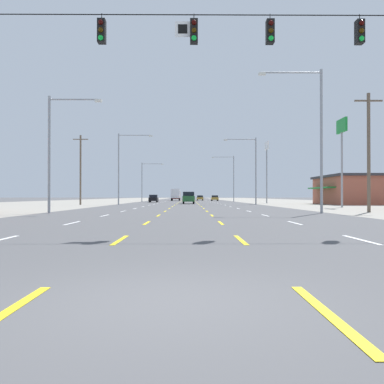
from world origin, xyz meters
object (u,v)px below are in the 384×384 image
object	(u,v)px
pole_sign_right_row_1	(342,138)
streetlight_left_row_1	(122,163)
hatchback_far_left_near	(154,198)
streetlight_left_row_2	(145,178)
streetlight_left_row_0	(55,145)
streetlight_right_row_2	(231,175)
sedan_far_right_mid	(215,198)
suv_center_turn_nearest	(189,198)
suv_center_turn_farther	(188,197)
streetlight_right_row_0	(315,130)
box_truck_inner_left_midfar	(176,194)
sedan_inner_right_far	(200,198)
pole_sign_right_row_2	(267,156)
streetlight_right_row_1	(252,165)

from	to	relation	value
pole_sign_right_row_1	streetlight_left_row_1	world-z (taller)	streetlight_left_row_1
hatchback_far_left_near	streetlight_left_row_2	world-z (taller)	streetlight_left_row_2
streetlight_left_row_0	streetlight_right_row_2	bearing A→B (deg)	72.24
streetlight_right_row_2	sedan_far_right_mid	bearing A→B (deg)	97.78
suv_center_turn_nearest	streetlight_left_row_1	size ratio (longest dim) A/B	0.47
suv_center_turn_farther	streetlight_right_row_0	size ratio (longest dim) A/B	0.45
box_truck_inner_left_midfar	streetlight_right_row_0	size ratio (longest dim) A/B	0.67
pole_sign_right_row_1	streetlight_left_row_0	size ratio (longest dim) A/B	1.14
sedan_inner_right_far	pole_sign_right_row_2	bearing A→B (deg)	-77.12
streetlight_left_row_2	streetlight_right_row_2	distance (m)	19.20
streetlight_left_row_0	streetlight_left_row_1	distance (m)	30.20
sedan_inner_right_far	streetlight_right_row_2	distance (m)	27.40
pole_sign_right_row_2	streetlight_right_row_1	world-z (taller)	pole_sign_right_row_2
streetlight_right_row_2	streetlight_left_row_2	bearing A→B (deg)	-180.00
sedan_far_right_mid	pole_sign_right_row_1	world-z (taller)	pole_sign_right_row_1
sedan_inner_right_far	streetlight_left_row_0	xyz separation A→B (m)	(-13.11, -86.54, 4.35)
suv_center_turn_nearest	pole_sign_right_row_1	world-z (taller)	pole_sign_right_row_1
box_truck_inner_left_midfar	suv_center_turn_farther	distance (m)	15.11
sedan_inner_right_far	streetlight_right_row_2	size ratio (longest dim) A/B	0.44
suv_center_turn_farther	pole_sign_right_row_1	world-z (taller)	pole_sign_right_row_1
sedan_inner_right_far	pole_sign_right_row_1	distance (m)	72.87
pole_sign_right_row_2	streetlight_right_row_0	distance (m)	41.25
streetlight_left_row_1	streetlight_left_row_2	size ratio (longest dim) A/B	1.21
suv_center_turn_nearest	streetlight_right_row_1	bearing A→B (deg)	-38.11
sedan_inner_right_far	pole_sign_right_row_1	bearing A→B (deg)	-78.85
pole_sign_right_row_1	suv_center_turn_nearest	bearing A→B (deg)	127.80
box_truck_inner_left_midfar	suv_center_turn_nearest	bearing A→B (deg)	-85.39
suv_center_turn_nearest	streetlight_right_row_1	world-z (taller)	streetlight_right_row_1
streetlight_right_row_1	streetlight_right_row_2	world-z (taller)	streetlight_right_row_2
hatchback_far_left_near	pole_sign_right_row_1	size ratio (longest dim) A/B	0.39
sedan_inner_right_far	pole_sign_right_row_1	world-z (taller)	pole_sign_right_row_1
sedan_far_right_mid	streetlight_left_row_2	distance (m)	25.26
pole_sign_right_row_2	sedan_inner_right_far	bearing A→B (deg)	102.88
streetlight_right_row_2	suv_center_turn_farther	bearing A→B (deg)	105.00
streetlight_right_row_1	streetlight_left_row_0	bearing A→B (deg)	-122.65
streetlight_left_row_1	pole_sign_right_row_1	bearing A→B (deg)	-28.72
suv_center_turn_nearest	streetlight_right_row_1	distance (m)	12.92
sedan_inner_right_far	suv_center_turn_farther	xyz separation A→B (m)	(-3.58, 10.42, 0.27)
suv_center_turn_nearest	hatchback_far_left_near	size ratio (longest dim) A/B	1.26
box_truck_inner_left_midfar	streetlight_left_row_2	world-z (taller)	streetlight_left_row_2
suv_center_turn_farther	streetlight_left_row_0	bearing A→B (deg)	-95.61
box_truck_inner_left_midfar	streetlight_left_row_1	distance (m)	52.58
streetlight_left_row_0	suv_center_turn_farther	bearing A→B (deg)	84.39
box_truck_inner_left_midfar	streetlight_left_row_0	world-z (taller)	streetlight_left_row_0
box_truck_inner_left_midfar	streetlight_left_row_0	bearing A→B (deg)	-94.39
sedan_inner_right_far	pole_sign_right_row_2	size ratio (longest dim) A/B	0.42
streetlight_left_row_0	suv_center_turn_nearest	bearing A→B (deg)	75.24
sedan_inner_right_far	streetlight_left_row_0	size ratio (longest dim) A/B	0.52
streetlight_left_row_0	streetlight_right_row_0	distance (m)	19.42
suv_center_turn_nearest	streetlight_left_row_0	xyz separation A→B (m)	(-9.90, -37.59, 4.07)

